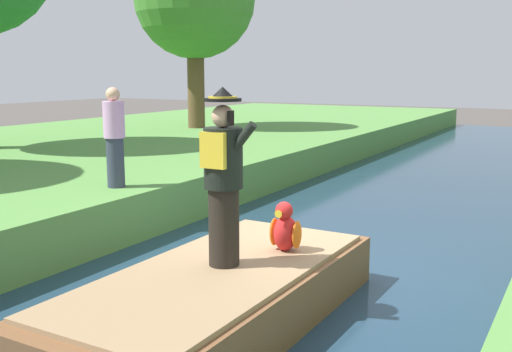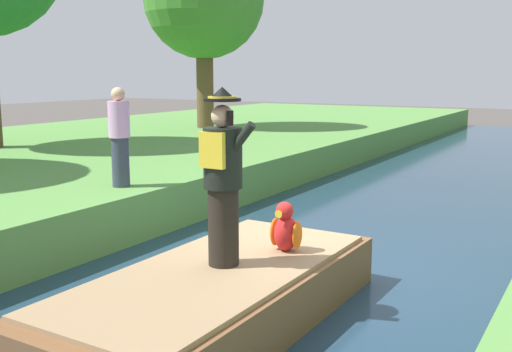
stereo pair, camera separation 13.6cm
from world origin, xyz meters
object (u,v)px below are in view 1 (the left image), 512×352
(person_bystander, at_px, (115,137))
(person_pirate, at_px, (223,178))
(parrot_plush, at_px, (285,229))
(boat, at_px, (218,297))

(person_bystander, bearing_deg, person_pirate, -31.99)
(parrot_plush, height_order, person_bystander, person_bystander)
(person_pirate, xyz_separation_m, parrot_plush, (0.33, 0.77, -0.68))
(boat, xyz_separation_m, person_bystander, (-3.41, 2.27, 1.27))
(parrot_plush, bearing_deg, boat, -109.28)
(boat, relative_size, person_bystander, 2.64)
(boat, bearing_deg, parrot_plush, 70.72)
(boat, relative_size, person_pirate, 2.28)
(boat, height_order, person_pirate, person_pirate)
(person_pirate, relative_size, parrot_plush, 3.25)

